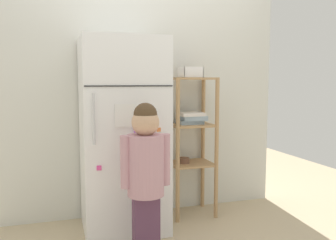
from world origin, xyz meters
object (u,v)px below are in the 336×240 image
pantry_shelf_unit (191,131)px  fruit_bin (191,74)px  child_standing (146,165)px  refrigerator (123,135)px

pantry_shelf_unit → fruit_bin: fruit_bin is taller
fruit_bin → pantry_shelf_unit: bearing=-92.6°
child_standing → pantry_shelf_unit: 0.91m
pantry_shelf_unit → fruit_bin: bearing=87.4°
refrigerator → pantry_shelf_unit: bearing=11.4°
refrigerator → child_standing: bearing=-84.1°
child_standing → pantry_shelf_unit: bearing=48.7°
refrigerator → fruit_bin: size_ratio=8.27×
pantry_shelf_unit → fruit_bin: (0.00, 0.01, 0.53)m
pantry_shelf_unit → fruit_bin: 0.53m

